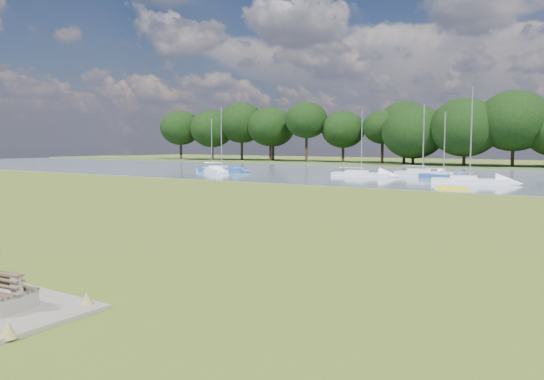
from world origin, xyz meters
The scene contains 11 objects.
ground centered at (0.00, 0.00, 0.00)m, with size 220.00×220.00×0.00m, color olive.
river centered at (0.00, 42.00, 0.00)m, with size 220.00×40.00×0.10m, color slate.
far_bank centered at (0.00, 72.00, 0.00)m, with size 220.00×20.00×0.40m, color #4C6626.
kayak centered at (0.77, 24.00, 0.18)m, with size 2.62×0.61×0.26m, color yellow.
tree_line centered at (-2.26, 68.00, 7.09)m, with size 138.68×9.88×11.96m.
sailboat_1 centered at (-6.54, 39.39, 0.57)m, with size 6.71×3.16×8.21m.
sailboat_2 centered at (-31.56, 34.05, 0.56)m, with size 6.54×2.86×8.45m.
sailboat_3 centered at (-12.59, 35.91, 0.45)m, with size 6.89×2.43×7.67m.
sailboat_4 centered at (-3.60, 37.30, 0.49)m, with size 5.29×2.17×7.18m.
sailboat_5 centered at (-32.56, 33.31, 0.44)m, with size 6.06×3.83×7.00m.
sailboat_7 centered at (0.49, 31.08, 0.53)m, with size 7.09×3.42×9.08m.
Camera 1 is at (12.10, -20.67, 3.98)m, focal length 35.00 mm.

